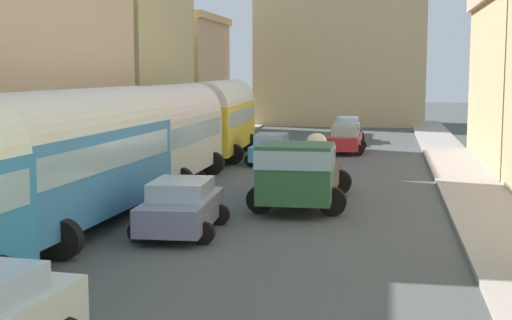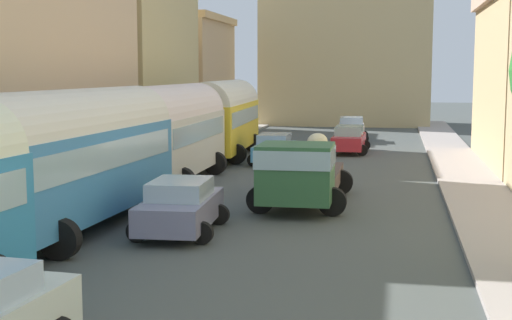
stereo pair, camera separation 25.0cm
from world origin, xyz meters
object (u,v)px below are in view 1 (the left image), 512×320
(cargo_truck_0, at_px, (301,171))
(parked_bus_1, at_px, (74,153))
(car_0, at_px, (345,139))
(car_1, at_px, (347,129))
(parked_bus_2, at_px, (170,129))
(car_3, at_px, (181,206))
(car_4, at_px, (271,148))
(parked_bus_3, at_px, (220,115))

(cargo_truck_0, bearing_deg, parked_bus_1, -140.66)
(parked_bus_1, distance_m, car_0, 22.29)
(car_1, bearing_deg, cargo_truck_0, -90.57)
(cargo_truck_0, height_order, car_1, cargo_truck_0)
(car_1, bearing_deg, parked_bus_2, -107.62)
(cargo_truck_0, distance_m, car_3, 5.33)
(parked_bus_2, relative_size, car_4, 2.10)
(parked_bus_2, bearing_deg, car_1, 72.38)
(parked_bus_3, distance_m, car_4, 3.98)
(cargo_truck_0, xyz_separation_m, car_0, (0.53, 16.54, -0.46))
(parked_bus_1, height_order, car_0, parked_bus_1)
(parked_bus_3, bearing_deg, parked_bus_2, -90.00)
(parked_bus_3, bearing_deg, cargo_truck_0, -66.22)
(parked_bus_1, bearing_deg, car_3, 5.16)
(car_0, height_order, car_3, car_3)
(car_3, relative_size, car_4, 1.01)
(car_1, bearing_deg, car_0, -87.50)
(car_3, bearing_deg, car_0, 80.98)
(parked_bus_1, xyz_separation_m, cargo_truck_0, (5.83, 4.78, -1.01))
(parked_bus_2, distance_m, car_0, 13.93)
(car_3, distance_m, car_4, 15.64)
(parked_bus_1, bearing_deg, parked_bus_2, 90.00)
(car_4, bearing_deg, parked_bus_2, -113.78)
(parked_bus_2, height_order, car_3, parked_bus_2)
(car_1, height_order, car_3, car_1)
(car_0, relative_size, car_4, 1.08)
(car_0, xyz_separation_m, car_3, (-3.34, -21.04, 0.00))
(parked_bus_1, bearing_deg, car_1, 77.82)
(parked_bus_2, xyz_separation_m, cargo_truck_0, (5.83, -4.22, -0.96))
(parked_bus_2, distance_m, car_4, 7.69)
(parked_bus_3, xyz_separation_m, car_0, (6.35, 3.31, -1.47))
(car_1, distance_m, car_3, 27.97)
(car_1, distance_m, car_4, 12.53)
(parked_bus_1, distance_m, car_4, 16.27)
(parked_bus_3, bearing_deg, car_3, -80.36)
(parked_bus_2, height_order, cargo_truck_0, parked_bus_2)
(cargo_truck_0, relative_size, car_4, 1.72)
(parked_bus_1, height_order, cargo_truck_0, parked_bus_1)
(parked_bus_3, distance_m, car_1, 11.84)
(parked_bus_3, bearing_deg, car_4, -34.44)
(parked_bus_1, xyz_separation_m, parked_bus_2, (0.00, 9.00, -0.05))
(parked_bus_1, distance_m, car_1, 28.75)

